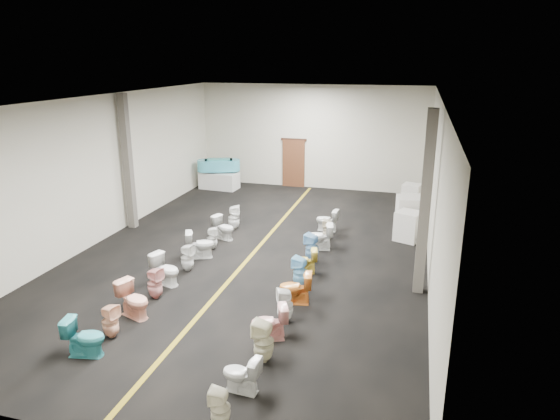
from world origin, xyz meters
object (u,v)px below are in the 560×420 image
Objects in this scene: toilet_right_6 at (300,272)px; toilet_right_9 at (319,237)px; toilet_left_1 at (110,321)px; toilet_right_3 at (269,323)px; toilet_left_4 at (166,269)px; toilet_right_0 at (220,408)px; toilet_left_8 at (224,228)px; toilet_right_10 at (328,230)px; toilet_left_2 at (134,300)px; toilet_right_7 at (305,261)px; toilet_left_9 at (234,218)px; toilet_right_11 at (327,220)px; appliance_crate_b at (410,214)px; toilet_left_7 at (212,238)px; toilet_right_8 at (312,248)px; appliance_crate_c at (410,206)px; toilet_left_5 at (187,258)px; appliance_crate_d at (411,196)px; toilet_left_0 at (85,337)px; toilet_right_2 at (264,341)px; toilet_right_5 at (296,288)px; toilet_right_1 at (241,374)px; bathtub at (219,165)px; toilet_right_4 at (285,305)px; display_table at (219,180)px; appliance_crate_a at (409,226)px.

toilet_right_6 is 0.99× the size of toilet_right_9.
toilet_right_3 is at bearing -62.85° from toilet_left_1.
toilet_right_0 is (3.29, -4.47, -0.05)m from toilet_left_4.
toilet_left_1 is 2.61m from toilet_left_4.
toilet_left_8 is 3.12m from toilet_right_9.
toilet_right_6 is 1.17× the size of toilet_right_10.
toilet_left_8 is (0.07, 5.23, -0.04)m from toilet_left_2.
toilet_right_9 reaches higher than toilet_right_7.
toilet_right_10 is at bearing -109.54° from toilet_left_9.
toilet_right_3 reaches higher than toilet_right_11.
toilet_right_11 is at bearing -8.53° from toilet_left_1.
toilet_left_7 is at bearing -149.82° from appliance_crate_b.
toilet_left_2 is (0.01, 0.91, 0.04)m from toilet_left_1.
toilet_right_11 is (3.04, 1.65, -0.00)m from toilet_left_8.
toilet_right_8 is 1.20× the size of toilet_right_10.
toilet_left_8 is (-5.69, -3.94, -0.03)m from appliance_crate_c.
toilet_right_6 is (3.19, -0.15, 0.02)m from toilet_left_5.
appliance_crate_d is 1.16× the size of toilet_right_6.
toilet_left_9 is at bearing -11.53° from toilet_left_0.
toilet_right_2 reaches higher than toilet_right_5.
toilet_right_9 is (-2.57, -4.03, -0.00)m from appliance_crate_c.
toilet_right_8 is (-2.59, -3.48, -0.17)m from appliance_crate_b.
toilet_right_11 reaches higher than toilet_left_1.
appliance_crate_c reaches higher than toilet_right_1.
bathtub is 9.06m from toilet_right_8.
toilet_right_9 is at bearing 157.67° from toilet_right_4.
toilet_right_8 is at bearing -51.08° from display_table.
toilet_right_9 is (3.13, -1.03, -0.02)m from toilet_left_9.
toilet_left_0 is 0.94× the size of toilet_left_9.
bathtub is 2.32× the size of toilet_right_3.
toilet_right_3 is (-0.12, 0.77, -0.05)m from toilet_right_2.
toilet_right_6 is (-2.53, -7.93, -0.06)m from appliance_crate_d.
toilet_right_10 is at bearing -57.11° from toilet_left_8.
toilet_right_5 is (3.33, 2.48, 0.02)m from toilet_left_1.
toilet_left_7 reaches higher than toilet_right_7.
toilet_left_7 is (-5.71, -2.37, -0.13)m from appliance_crate_a.
toilet_left_2 is 0.97× the size of toilet_right_2.
toilet_left_7 is at bearing -11.79° from toilet_left_0.
appliance_crate_d reaches higher than toilet_right_1.
display_table is 11.47m from toilet_left_2.
toilet_right_7 is (5.65, -7.85, -0.73)m from bathtub.
toilet_right_4 is 1.00× the size of toilet_right_5.
appliance_crate_a is 8.91m from toilet_right_1.
appliance_crate_b is 1.39× the size of toilet_left_9.
toilet_right_3 is (-2.58, -7.75, -0.20)m from appliance_crate_b.
appliance_crate_b is 1.70× the size of toilet_left_7.
toilet_left_9 reaches higher than toilet_right_4.
toilet_right_1 is at bearing -22.93° from toilet_right_3.
toilet_right_10 is (0.06, 3.55, -0.06)m from toilet_right_6.
appliance_crate_d reaches higher than toilet_right_6.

